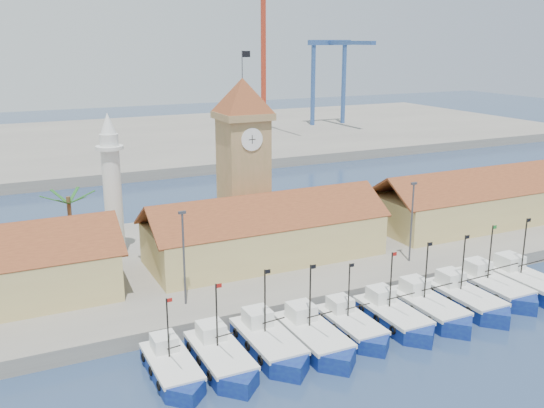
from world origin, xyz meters
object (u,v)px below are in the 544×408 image
boat_5 (395,318)px  clock_tower (243,158)px  minaret (112,186)px  boat_0 (173,370)px

boat_5 → clock_tower: bearing=101.4°
boat_5 → clock_tower: size_ratio=0.42×
clock_tower → minaret: clock_tower is taller
boat_5 → clock_tower: 26.68m
minaret → clock_tower: bearing=-7.6°
boat_0 → clock_tower: (16.18, 23.52, 11.27)m
minaret → boat_5: bearing=-52.5°
boat_0 → minaret: 27.10m
boat_5 → boat_0: bearing=179.4°
boat_0 → clock_tower: size_ratio=0.39×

